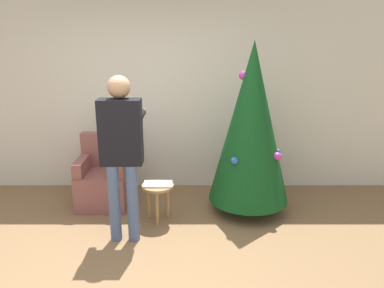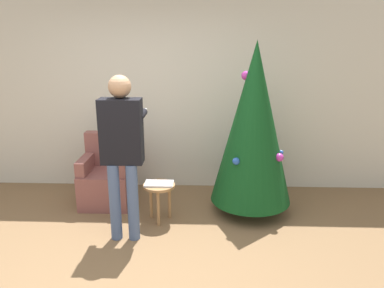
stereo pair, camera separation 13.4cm
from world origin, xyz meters
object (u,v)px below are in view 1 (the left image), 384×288
Objects in this scene: christmas_tree at (252,124)px; person_standing at (122,144)px; side_stool at (159,191)px; armchair at (105,179)px.

person_standing is (-1.42, -0.65, -0.06)m from christmas_tree.
armchair is at bearing 146.73° from side_stool.
side_stool is (-1.10, -0.29, -0.74)m from christmas_tree.
side_stool is at bearing 48.35° from person_standing.
christmas_tree is 2.01m from armchair.
side_stool is at bearing -33.27° from armchair.
person_standing reaches higher than side_stool.
christmas_tree is at bearing -6.18° from armchair.
christmas_tree is 1.36m from side_stool.
side_stool is (0.32, 0.36, -0.68)m from person_standing.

